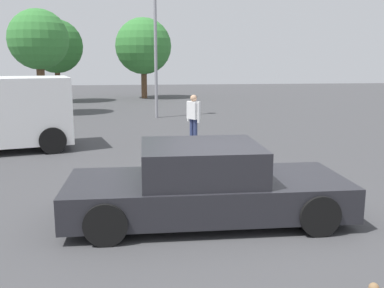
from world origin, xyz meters
TOP-DOWN VIEW (x-y plane):
  - ground_plane at (0.00, 0.00)m, footprint 80.00×80.00m
  - sedan_foreground at (-0.29, 0.19)m, footprint 4.61×2.01m
  - pedestrian at (0.38, 6.96)m, footprint 0.43×0.48m
  - light_post_mid at (-0.53, 13.34)m, footprint 0.44×0.44m
  - tree_back_left at (-5.95, 15.12)m, footprint 2.83×2.83m
  - tree_back_center at (-0.93, 23.66)m, footprint 3.77×3.77m
  - tree_back_right at (-6.29, 21.53)m, footprint 3.27×3.27m

SIDE VIEW (x-z plane):
  - ground_plane at x=0.00m, z-range 0.00..0.00m
  - sedan_foreground at x=-0.29m, z-range -0.05..1.23m
  - pedestrian at x=0.38m, z-range 0.14..1.68m
  - tree_back_right at x=-6.29m, z-range 0.88..5.95m
  - tree_back_center at x=-0.93m, z-range 0.80..6.21m
  - tree_back_left at x=-5.95m, z-range 1.04..6.02m
  - light_post_mid at x=-0.53m, z-range 1.09..6.93m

